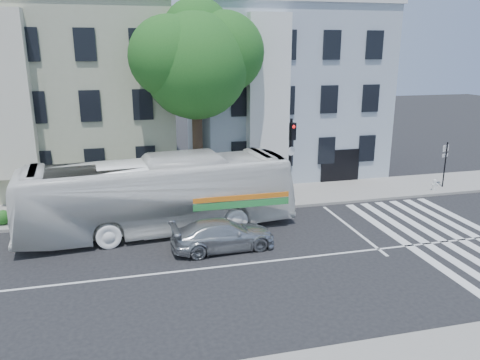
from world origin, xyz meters
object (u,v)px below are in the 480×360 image
object	(u,v)px
bus	(159,195)
sedan	(223,235)
traffic_signal	(291,149)
fire_hydrant	(434,185)

from	to	relation	value
bus	sedan	xyz separation A→B (m)	(2.47, -2.82, -1.13)
sedan	bus	bearing A→B (deg)	37.80
sedan	traffic_signal	bearing A→B (deg)	-45.78
bus	sedan	distance (m)	3.92
sedan	fire_hydrant	size ratio (longest dim) A/B	6.40
traffic_signal	bus	bearing A→B (deg)	-177.80
sedan	traffic_signal	distance (m)	7.89
fire_hydrant	traffic_signal	bearing A→B (deg)	175.86
bus	traffic_signal	xyz separation A→B (m)	(7.54, 2.73, 1.25)
traffic_signal	fire_hydrant	distance (m)	9.34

